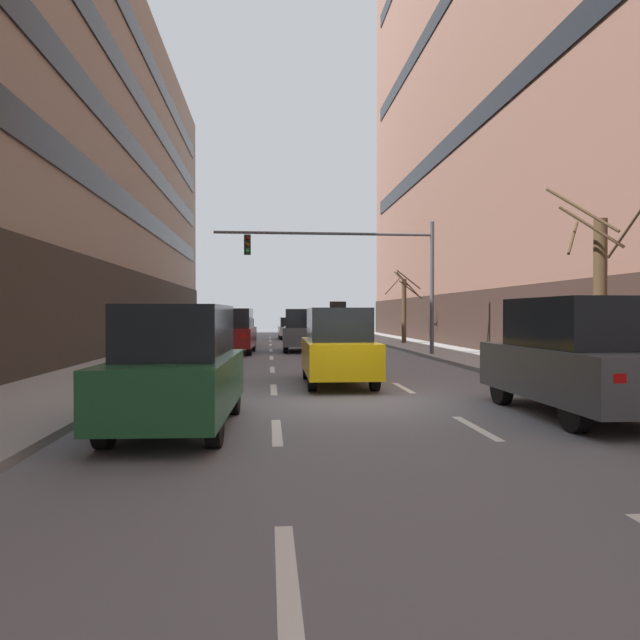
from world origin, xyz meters
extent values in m
plane|color=slate|center=(0.00, 0.00, 0.00)|extent=(120.00, 120.00, 0.00)
cube|color=gray|center=(-6.70, 0.00, 0.07)|extent=(3.46, 80.00, 0.14)
cube|color=silver|center=(-1.65, -8.00, 0.00)|extent=(0.16, 2.00, 0.01)
cube|color=silver|center=(-1.65, -3.00, 0.00)|extent=(0.16, 2.00, 0.01)
cube|color=silver|center=(-1.65, 2.00, 0.00)|extent=(0.16, 2.00, 0.01)
cube|color=silver|center=(-1.65, 7.00, 0.00)|extent=(0.16, 2.00, 0.01)
cube|color=silver|center=(-1.65, 12.00, 0.00)|extent=(0.16, 2.00, 0.01)
cube|color=silver|center=(-1.65, 17.00, 0.00)|extent=(0.16, 2.00, 0.01)
cube|color=silver|center=(-1.65, 22.00, 0.00)|extent=(0.16, 2.00, 0.01)
cube|color=silver|center=(-1.65, 27.00, 0.00)|extent=(0.16, 2.00, 0.01)
cube|color=silver|center=(-1.65, 32.00, 0.00)|extent=(0.16, 2.00, 0.01)
cube|color=silver|center=(1.65, -3.00, 0.00)|extent=(0.16, 2.00, 0.01)
cube|color=silver|center=(1.65, 2.00, 0.00)|extent=(0.16, 2.00, 0.01)
cube|color=silver|center=(1.65, 7.00, 0.00)|extent=(0.16, 2.00, 0.01)
cube|color=silver|center=(1.65, 12.00, 0.00)|extent=(0.16, 2.00, 0.01)
cube|color=silver|center=(1.65, 17.00, 0.00)|extent=(0.16, 2.00, 0.01)
cube|color=silver|center=(1.65, 22.00, 0.00)|extent=(0.16, 2.00, 0.01)
cube|color=silver|center=(1.65, 27.00, 0.00)|extent=(0.16, 2.00, 0.01)
cube|color=silver|center=(1.65, 32.00, 0.00)|extent=(0.16, 2.00, 0.01)
cylinder|color=black|center=(-0.83, 17.49, 0.33)|extent=(0.25, 0.67, 0.66)
cylinder|color=black|center=(0.76, 17.41, 0.33)|extent=(0.25, 0.67, 0.66)
cylinder|color=black|center=(-0.96, 14.79, 0.33)|extent=(0.25, 0.67, 0.66)
cylinder|color=black|center=(0.63, 14.72, 0.33)|extent=(0.25, 0.67, 0.66)
cube|color=#474C51|center=(-0.10, 16.10, 0.78)|extent=(2.05, 4.47, 0.90)
cube|color=black|center=(-0.10, 16.10, 1.68)|extent=(1.72, 2.67, 0.90)
cube|color=white|center=(-0.64, 18.28, 0.94)|extent=(0.20, 0.09, 0.14)
cube|color=red|center=(-0.85, 13.98, 0.94)|extent=(0.20, 0.09, 0.14)
cube|color=white|center=(0.65, 18.22, 0.94)|extent=(0.20, 0.09, 0.14)
cube|color=red|center=(0.44, 13.92, 0.94)|extent=(0.20, 0.09, 0.14)
cylinder|color=black|center=(-0.68, 4.19, 0.32)|extent=(0.22, 0.64, 0.64)
cylinder|color=black|center=(0.87, 4.16, 0.32)|extent=(0.22, 0.64, 0.64)
cylinder|color=black|center=(-0.72, 1.59, 0.32)|extent=(0.22, 0.64, 0.64)
cylinder|color=black|center=(0.82, 1.56, 0.32)|extent=(0.22, 0.64, 0.64)
cube|color=yellow|center=(0.07, 2.88, 0.75)|extent=(1.84, 4.27, 0.87)
cube|color=black|center=(0.07, 2.88, 1.62)|extent=(1.58, 2.53, 0.87)
cube|color=white|center=(-0.51, 4.97, 0.90)|extent=(0.19, 0.08, 0.13)
cube|color=red|center=(-0.58, 0.81, 0.90)|extent=(0.19, 0.08, 0.13)
cube|color=white|center=(0.73, 4.94, 0.90)|extent=(0.19, 0.08, 0.13)
cube|color=red|center=(0.66, 0.79, 0.90)|extent=(0.19, 0.08, 0.13)
cube|color=black|center=(0.07, 2.88, 2.14)|extent=(0.43, 0.20, 0.17)
cylinder|color=black|center=(-3.98, -1.30, 0.32)|extent=(0.24, 0.64, 0.63)
cylinder|color=black|center=(-2.44, -1.36, 0.32)|extent=(0.24, 0.64, 0.63)
cylinder|color=black|center=(-4.09, -3.89, 0.32)|extent=(0.24, 0.64, 0.63)
cylinder|color=black|center=(-2.55, -3.95, 0.32)|extent=(0.24, 0.64, 0.63)
cube|color=#1E512D|center=(-3.26, -2.63, 0.75)|extent=(1.94, 4.30, 0.86)
cube|color=black|center=(-3.26, -2.63, 1.61)|extent=(1.64, 2.56, 0.86)
cube|color=white|center=(-3.79, -0.53, 0.90)|extent=(0.20, 0.08, 0.13)
cube|color=red|center=(-3.97, -4.67, 0.90)|extent=(0.20, 0.08, 0.13)
cube|color=white|center=(-2.56, -0.58, 0.90)|extent=(0.20, 0.08, 0.13)
cube|color=red|center=(-2.73, -4.72, 0.90)|extent=(0.20, 0.08, 0.13)
cylinder|color=black|center=(-0.92, 30.79, 0.32)|extent=(0.22, 0.65, 0.64)
cylinder|color=black|center=(0.64, 30.81, 0.32)|extent=(0.22, 0.65, 0.64)
cylinder|color=black|center=(-0.90, 28.15, 0.32)|extent=(0.22, 0.65, 0.64)
cylinder|color=black|center=(0.67, 28.17, 0.32)|extent=(0.22, 0.65, 0.64)
cube|color=#B7BABF|center=(-0.13, 29.48, 0.63)|extent=(1.84, 4.32, 0.63)
cube|color=black|center=(-0.13, 29.29, 1.28)|extent=(1.58, 1.87, 0.66)
cube|color=white|center=(-0.78, 31.58, 0.74)|extent=(0.20, 0.08, 0.14)
cube|color=red|center=(-0.73, 27.37, 0.74)|extent=(0.20, 0.08, 0.14)
cube|color=white|center=(0.48, 31.60, 0.74)|extent=(0.20, 0.08, 0.14)
cube|color=red|center=(0.52, 27.38, 0.74)|extent=(0.20, 0.08, 0.14)
cylinder|color=black|center=(-4.15, 16.17, 0.33)|extent=(0.25, 0.67, 0.66)
cylinder|color=black|center=(-2.55, 16.11, 0.33)|extent=(0.25, 0.67, 0.66)
cylinder|color=black|center=(-4.26, 13.46, 0.33)|extent=(0.25, 0.67, 0.66)
cylinder|color=black|center=(-2.65, 13.40, 0.33)|extent=(0.25, 0.67, 0.66)
cube|color=maroon|center=(-3.40, 14.79, 0.78)|extent=(2.02, 4.49, 0.90)
cube|color=black|center=(-3.40, 14.79, 1.69)|extent=(1.71, 2.67, 0.90)
cube|color=white|center=(-3.96, 16.98, 0.94)|extent=(0.20, 0.09, 0.14)
cube|color=red|center=(-4.14, 12.64, 0.94)|extent=(0.20, 0.09, 0.14)
cube|color=white|center=(-2.67, 16.93, 0.94)|extent=(0.20, 0.09, 0.14)
cube|color=red|center=(-2.84, 12.59, 0.94)|extent=(0.20, 0.09, 0.14)
cylinder|color=black|center=(-4.25, 22.56, 0.32)|extent=(0.23, 0.65, 0.64)
cylinder|color=black|center=(-2.69, 22.61, 0.32)|extent=(0.23, 0.65, 0.64)
cylinder|color=black|center=(-4.18, 19.93, 0.32)|extent=(0.23, 0.65, 0.64)
cylinder|color=black|center=(-2.62, 19.97, 0.32)|extent=(0.23, 0.65, 0.64)
cube|color=maroon|center=(-3.43, 21.27, 0.63)|extent=(1.92, 4.34, 0.62)
cube|color=black|center=(-3.43, 21.07, 1.28)|extent=(1.61, 1.90, 0.66)
cube|color=white|center=(-4.12, 23.35, 0.74)|extent=(0.20, 0.08, 0.14)
cube|color=red|center=(-4.00, 19.14, 0.74)|extent=(0.20, 0.08, 0.14)
cube|color=white|center=(-2.86, 23.39, 0.74)|extent=(0.20, 0.08, 0.14)
cube|color=red|center=(-2.75, 19.18, 0.74)|extent=(0.20, 0.08, 0.14)
cylinder|color=black|center=(3.08, -0.72, 0.34)|extent=(0.23, 0.68, 0.68)
cylinder|color=black|center=(4.73, -0.71, 0.34)|extent=(0.23, 0.68, 0.68)
cylinder|color=black|center=(3.10, -3.50, 0.34)|extent=(0.23, 0.68, 0.68)
cube|color=#474C51|center=(3.91, -2.11, 0.81)|extent=(1.92, 4.55, 0.93)
cube|color=black|center=(3.91, -2.11, 1.74)|extent=(1.67, 2.69, 0.93)
cube|color=white|center=(3.24, 0.12, 0.97)|extent=(0.21, 0.08, 0.14)
cube|color=red|center=(3.26, -4.34, 0.97)|extent=(0.21, 0.08, 0.14)
cube|color=white|center=(4.57, 0.13, 0.97)|extent=(0.21, 0.08, 0.14)
cylinder|color=#4C4C51|center=(5.36, 11.90, 3.03)|extent=(0.18, 0.18, 5.79)
cylinder|color=#4C4C51|center=(0.64, 11.90, 5.35)|extent=(9.45, 0.12, 0.12)
cube|color=black|center=(-2.67, 11.90, 4.83)|extent=(0.28, 0.24, 0.84)
sphere|color=#4B0704|center=(-2.67, 11.76, 5.09)|extent=(0.17, 0.17, 0.17)
sphere|color=#523505|center=(-2.67, 11.76, 4.83)|extent=(0.17, 0.17, 0.17)
sphere|color=green|center=(-2.67, 11.76, 4.57)|extent=(0.17, 0.17, 0.17)
cylinder|color=#4C3823|center=(6.35, 20.92, 2.06)|extent=(0.28, 0.28, 3.84)
cylinder|color=#42301E|center=(5.76, 21.48, 3.58)|extent=(1.19, 1.25, 1.06)
cylinder|color=#42301E|center=(6.09, 20.56, 3.98)|extent=(0.80, 0.61, 0.91)
cylinder|color=#42301E|center=(6.44, 20.19, 3.90)|extent=(1.51, 0.26, 1.13)
cylinder|color=#42301E|center=(6.41, 20.23, 3.63)|extent=(1.44, 0.19, 1.46)
cylinder|color=#42301E|center=(6.56, 20.19, 3.30)|extent=(1.52, 0.50, 1.07)
cylinder|color=#4C3823|center=(6.35, 1.05, 2.19)|extent=(0.32, 0.32, 4.10)
cylinder|color=#42301E|center=(5.58, 0.60, 4.37)|extent=(0.98, 1.60, 1.33)
cylinder|color=#42301E|center=(7.15, 1.10, 4.08)|extent=(0.17, 1.64, 1.46)
cylinder|color=#42301E|center=(5.81, 0.57, 3.97)|extent=(1.03, 1.16, 1.15)
cylinder|color=#42301E|center=(5.86, 1.44, 3.82)|extent=(0.86, 1.05, 0.99)
camera|label=1|loc=(-1.79, -11.96, 1.91)|focal=31.29mm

